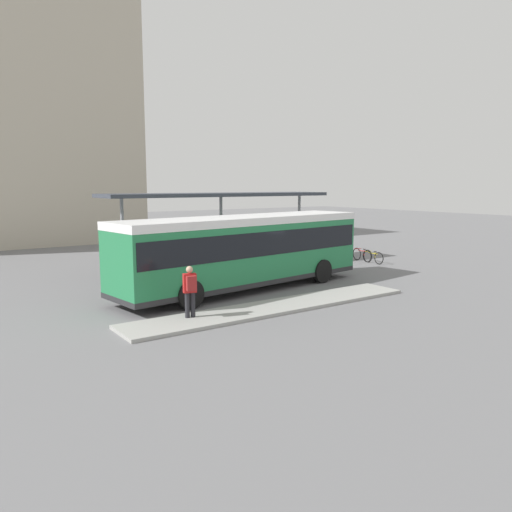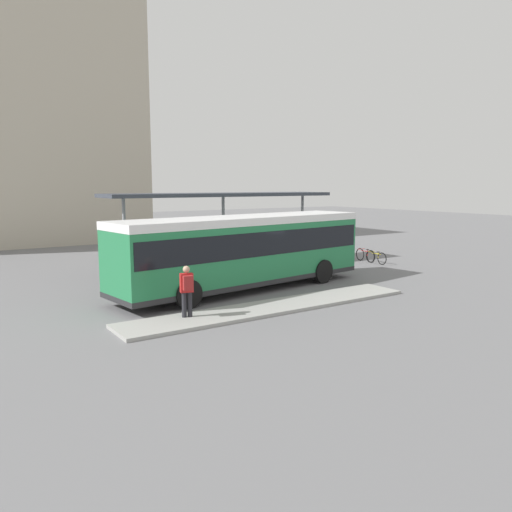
{
  "view_description": "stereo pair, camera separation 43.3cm",
  "coord_description": "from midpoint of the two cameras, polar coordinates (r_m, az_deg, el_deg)",
  "views": [
    {
      "loc": [
        -11.41,
        -17.05,
        4.36
      ],
      "look_at": [
        0.58,
        0.0,
        1.39
      ],
      "focal_mm": 35.0,
      "sensor_mm": 36.0,
      "label": 1
    },
    {
      "loc": [
        -11.05,
        -17.29,
        4.36
      ],
      "look_at": [
        0.58,
        0.0,
        1.39
      ],
      "focal_mm": 35.0,
      "sensor_mm": 36.0,
      "label": 2
    }
  ],
  "objects": [
    {
      "name": "ground_plane",
      "position": [
        20.97,
        -1.89,
        -3.89
      ],
      "size": [
        120.0,
        120.0,
        0.0
      ],
      "primitive_type": "plane",
      "color": "slate"
    },
    {
      "name": "curb_island",
      "position": [
        17.84,
        1.58,
        -5.84
      ],
      "size": [
        11.42,
        1.8,
        0.12
      ],
      "color": "#9E9E99",
      "rests_on": "ground_plane"
    },
    {
      "name": "bicycle_yellow",
      "position": [
        28.72,
        12.79,
        -0.12
      ],
      "size": [
        0.48,
        1.61,
        0.7
      ],
      "rotation": [
        0.0,
        0.0,
        1.5
      ],
      "color": "black",
      "rests_on": "ground_plane"
    },
    {
      "name": "potted_planter_near_shelter",
      "position": [
        26.03,
        1.22,
        -0.22
      ],
      "size": [
        0.71,
        0.71,
        1.13
      ],
      "color": "slate",
      "rests_on": "ground_plane"
    },
    {
      "name": "potted_planter_far_side",
      "position": [
        24.66,
        -2.23,
        -0.27
      ],
      "size": [
        0.98,
        0.98,
        1.48
      ],
      "color": "slate",
      "rests_on": "ground_plane"
    },
    {
      "name": "station_shelter",
      "position": [
        26.58,
        -4.52,
        6.81
      ],
      "size": [
        12.73,
        2.63,
        3.95
      ],
      "color": "#383D47",
      "rests_on": "ground_plane"
    },
    {
      "name": "bicycle_red",
      "position": [
        29.38,
        11.63,
        0.14
      ],
      "size": [
        0.48,
        1.7,
        0.74
      ],
      "rotation": [
        0.0,
        0.0,
        1.43
      ],
      "color": "black",
      "rests_on": "ground_plane"
    },
    {
      "name": "pedestrian_waiting",
      "position": [
        16.15,
        -8.3,
        -3.68
      ],
      "size": [
        0.45,
        0.49,
        1.68
      ],
      "rotation": [
        0.0,
        0.0,
        1.35
      ],
      "color": "#232328",
      "rests_on": "curb_island"
    },
    {
      "name": "city_bus",
      "position": [
        20.68,
        -1.89,
        1.02
      ],
      "size": [
        11.8,
        3.9,
        3.09
      ],
      "rotation": [
        0.0,
        0.0,
        0.13
      ],
      "color": "#237A47",
      "rests_on": "ground_plane"
    }
  ]
}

